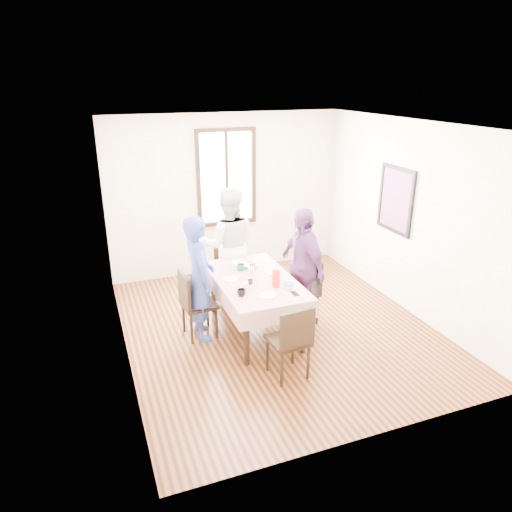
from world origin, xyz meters
name	(u,v)px	position (x,y,z in m)	size (l,w,h in m)	color
ground	(277,327)	(0.00, 0.00, 0.00)	(4.50, 4.50, 0.00)	black
back_wall	(226,195)	(0.00, 2.25, 1.35)	(4.00, 4.00, 0.00)	#F1E0C3
right_wall	(409,218)	(2.00, 0.00, 1.35)	(4.50, 4.50, 0.00)	#F1E0C3
window_frame	(226,178)	(0.00, 2.23, 1.65)	(1.02, 0.06, 1.62)	black
window_pane	(226,178)	(0.00, 2.24, 1.65)	(0.90, 0.02, 1.50)	white
art_poster	(396,200)	(1.98, 0.30, 1.55)	(0.04, 0.76, 0.96)	red
dining_table	(255,306)	(-0.32, 0.02, 0.38)	(0.86, 1.57, 0.75)	black
tablecloth	(255,279)	(-0.32, 0.02, 0.76)	(0.98, 1.69, 0.01)	#600313
chair_left	(199,304)	(-1.04, 0.17, 0.46)	(0.42, 0.42, 0.91)	black
chair_right	(302,291)	(0.40, 0.07, 0.46)	(0.42, 0.42, 0.91)	black
chair_far	(230,271)	(-0.32, 1.10, 0.46)	(0.42, 0.42, 0.91)	black
chair_near	(288,340)	(-0.32, -1.05, 0.46)	(0.42, 0.42, 0.91)	black
person_left	(199,278)	(-1.02, 0.17, 0.82)	(0.60, 0.39, 1.65)	#304095
person_far	(230,245)	(-0.32, 1.08, 0.87)	(0.85, 0.66, 1.74)	silver
person_right	(302,266)	(0.38, 0.07, 0.82)	(0.96, 0.40, 1.64)	#62366C
mug_black	(241,293)	(-0.65, -0.39, 0.80)	(0.11, 0.11, 0.09)	black
mug_flag	(276,275)	(-0.06, -0.06, 0.81)	(0.11, 0.11, 0.10)	red
mug_green	(241,267)	(-0.40, 0.36, 0.81)	(0.11, 0.11, 0.09)	#0C7226
serving_bowl	(249,265)	(-0.25, 0.44, 0.79)	(0.21, 0.21, 0.05)	white
juice_carton	(276,278)	(-0.16, -0.30, 0.88)	(0.07, 0.07, 0.23)	red
butter_tub	(289,286)	(-0.03, -0.40, 0.79)	(0.11, 0.11, 0.06)	white
jam_jar	(250,281)	(-0.43, -0.10, 0.81)	(0.06, 0.06, 0.09)	black
drinking_glass	(246,286)	(-0.53, -0.24, 0.81)	(0.06, 0.06, 0.09)	silver
smartphone	(295,294)	(-0.02, -0.57, 0.77)	(0.07, 0.14, 0.01)	black
flower_vase	(251,273)	(-0.36, 0.06, 0.84)	(0.07, 0.07, 0.15)	silver
plate_left	(230,279)	(-0.62, 0.12, 0.77)	(0.20, 0.20, 0.01)	white
plate_right	(272,272)	(-0.03, 0.13, 0.77)	(0.20, 0.20, 0.01)	white
plate_far	(238,262)	(-0.35, 0.65, 0.77)	(0.20, 0.20, 0.01)	white
plate_near	(268,295)	(-0.35, -0.50, 0.77)	(0.20, 0.20, 0.01)	white
butter_lid	(289,284)	(-0.03, -0.40, 0.82)	(0.12, 0.12, 0.01)	blue
flower_bunch	(251,264)	(-0.36, 0.06, 0.96)	(0.09, 0.09, 0.10)	yellow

